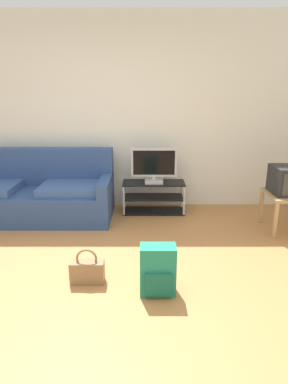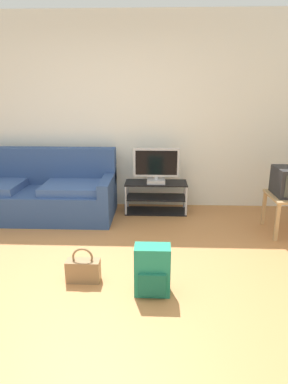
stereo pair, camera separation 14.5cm
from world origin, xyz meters
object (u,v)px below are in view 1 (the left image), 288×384
(couch, at_px, (32,194))
(backpack, at_px, (157,270))
(tv_stand, at_px, (153,197))
(flat_tv, at_px, (153,166))
(handbag, at_px, (86,271))

(couch, bearing_deg, backpack, -48.27)
(backpack, bearing_deg, tv_stand, 78.04)
(flat_tv, bearing_deg, couch, -174.43)
(couch, xyz_separation_m, tv_stand, (1.65, 0.18, -0.10))
(tv_stand, relative_size, flat_tv, 1.37)
(flat_tv, height_order, backpack, flat_tv)
(tv_stand, xyz_separation_m, backpack, (-0.02, -2.01, -0.01))
(backpack, relative_size, handbag, 1.32)
(tv_stand, bearing_deg, backpack, -90.55)
(flat_tv, relative_size, handbag, 1.90)
(flat_tv, distance_m, handbag, 2.02)
(tv_stand, distance_m, handbag, 1.96)
(backpack, bearing_deg, handbag, 153.98)
(couch, height_order, flat_tv, flat_tv)
(couch, xyz_separation_m, flat_tv, (1.65, 0.16, 0.36))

